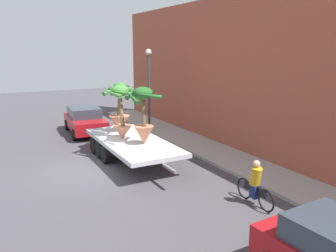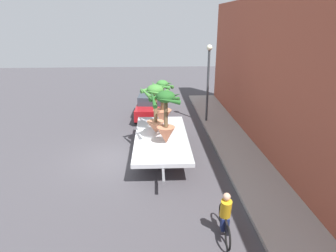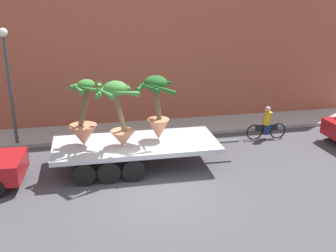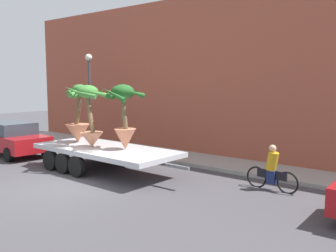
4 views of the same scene
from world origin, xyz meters
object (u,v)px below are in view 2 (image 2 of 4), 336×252
Objects in this scene: flatbed_trailer at (161,138)px; trailing_car at (151,105)px; potted_palm_front at (166,115)px; street_lamp at (208,73)px; potted_palm_rear at (162,108)px; cyclist at (225,217)px; potted_palm_middle at (155,107)px.

trailing_car is at bearing -175.53° from flatbed_trailer.
street_lamp reaches higher than potted_palm_front.
potted_palm_rear is (-1.59, 0.13, 1.13)m from flatbed_trailer.
flatbed_trailer is at bearing -164.59° from cyclist.
potted_palm_front is (1.10, 0.18, 1.54)m from flatbed_trailer.
potted_palm_rear reaches higher than flatbed_trailer.
potted_palm_rear is 0.55× the size of trailing_car.
potted_palm_front is (1.46, 0.45, 0.02)m from potted_palm_middle.
trailing_car is at bearing -177.99° from potted_palm_middle.
potted_palm_front reaches higher than potted_palm_rear.
street_lamp reaches higher than trailing_car.
flatbed_trailer is 5.99m from street_lamp.
flatbed_trailer is 1.48× the size of street_lamp.
potted_palm_middle is at bearing -163.25° from cyclist.
potted_palm_middle is (-0.36, -0.27, 1.52)m from flatbed_trailer.
street_lamp is (-10.84, 1.37, 2.56)m from cyclist.
cyclist is (7.94, 1.62, -1.24)m from potted_palm_rear.
cyclist is (6.71, 2.02, -1.63)m from potted_palm_middle.
street_lamp is (-4.49, 3.12, 2.45)m from flatbed_trailer.
potted_palm_front reaches higher than potted_palm_middle.
potted_palm_middle is at bearing 2.01° from trailing_car.
trailing_car is (-7.06, -0.64, -1.49)m from potted_palm_front.
cyclist is at bearing 15.41° from flatbed_trailer.
potted_palm_rear is at bearing -45.87° from street_lamp.
cyclist is at bearing 11.57° from potted_palm_rear.
flatbed_trailer is 2.92× the size of potted_palm_rear.
trailing_car reaches higher than cyclist.
street_lamp is at bearing 134.13° from potted_palm_rear.
potted_palm_rear is 8.20m from cyclist.
trailing_car is at bearing -172.29° from potted_palm_rear.
potted_palm_rear is at bearing -178.95° from potted_palm_front.
potted_palm_front reaches higher than trailing_car.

